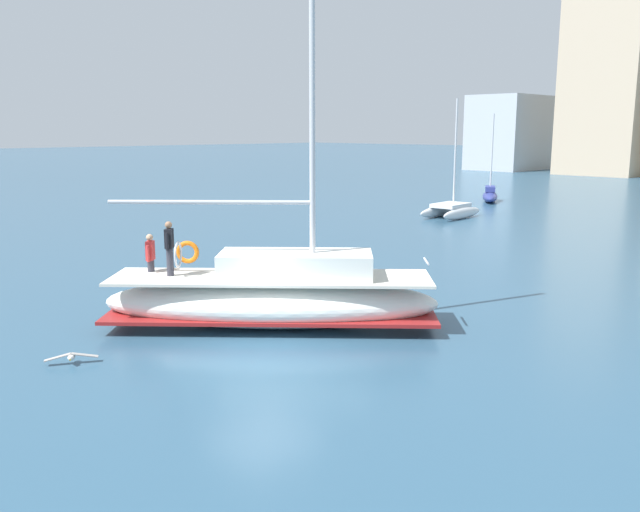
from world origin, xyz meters
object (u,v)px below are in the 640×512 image
main_sailboat (274,296)px  moored_sloop_far (451,209)px  moored_catamaran (490,195)px  seagull (71,357)px

main_sailboat → moored_sloop_far: bearing=112.7°
moored_catamaran → seagull: (12.29, -40.01, -0.34)m
main_sailboat → seagull: 5.71m
seagull → moored_catamaran: bearing=107.1°
main_sailboat → moored_sloop_far: 25.92m
main_sailboat → seagull: main_sailboat is taller
main_sailboat → moored_sloop_far: main_sailboat is taller
main_sailboat → moored_catamaran: size_ratio=1.77×
moored_catamaran → main_sailboat: bearing=-68.8°
seagull → main_sailboat: bearing=78.7°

